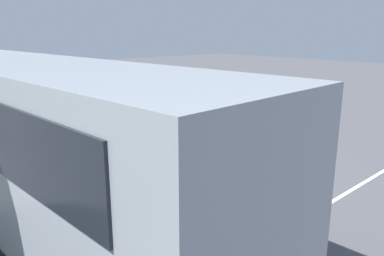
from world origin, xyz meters
TOP-DOWN VIEW (x-y plane):
  - ground_plane at (0.00, 0.00)m, footprint 80.00×80.00m
  - tour_bus at (0.14, 5.07)m, footprint 10.89×3.32m
  - spectator_far_left at (-0.38, 2.17)m, footprint 0.57×0.38m
  - spectator_left at (0.63, 2.01)m, footprint 0.58×0.37m
  - spectator_centre at (1.68, 2.37)m, footprint 0.58×0.36m
  - parked_motorcycle_silver at (-2.49, 2.74)m, footprint 2.05×0.58m
  - stunt_motorcycle at (1.90, -1.66)m, footprint 2.00×0.64m
  - traffic_cone at (0.47, -0.17)m, footprint 0.34×0.34m
  - bay_line_a at (-3.20, -1.30)m, footprint 0.24×4.54m
  - bay_line_b at (-0.65, -1.30)m, footprint 0.22×3.98m
  - bay_line_c at (1.90, -1.30)m, footprint 0.23×4.05m

SIDE VIEW (x-z plane):
  - ground_plane at x=0.00m, z-range 0.00..0.00m
  - bay_line_a at x=-3.20m, z-range 0.00..0.01m
  - bay_line_b at x=-0.65m, z-range 0.00..0.01m
  - bay_line_c at x=1.90m, z-range 0.00..0.01m
  - traffic_cone at x=0.47m, z-range -0.01..0.62m
  - parked_motorcycle_silver at x=-2.49m, z-range -0.01..0.97m
  - spectator_left at x=0.63m, z-range 0.16..1.85m
  - stunt_motorcycle at x=1.90m, z-range 0.15..1.88m
  - spectator_far_left at x=-0.38m, z-range 0.17..1.90m
  - spectator_centre at x=1.68m, z-range 0.18..1.97m
  - tour_bus at x=0.14m, z-range 0.02..3.27m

